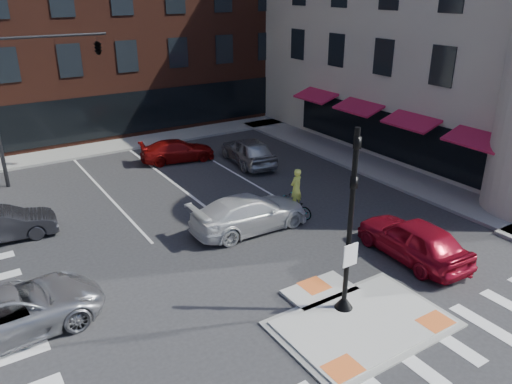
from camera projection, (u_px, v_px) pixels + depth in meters
ground at (352, 317)px, 15.85m from camera, size 120.00×120.00×0.00m
refuge_island at (357, 319)px, 15.63m from camera, size 5.40×4.65×0.13m
sidewalk_e at (372, 165)px, 28.98m from camera, size 3.00×24.00×0.15m
sidewalk_n at (165, 137)px, 34.43m from camera, size 26.00×3.00×0.15m
building_n at (108, 12)px, 39.23m from camera, size 24.40×18.40×15.50m
building_e at (486, 14)px, 32.45m from camera, size 21.90×23.90×17.70m
building_far_right at (102, 19)px, 60.03m from camera, size 12.00×12.00×12.00m
signal_pole at (348, 246)px, 15.26m from camera, size 0.60×0.60×5.98m
mast_arm_signal at (70, 59)px, 25.74m from camera, size 6.10×2.24×8.00m
silver_suv at (12, 312)px, 14.86m from camera, size 5.56×2.87×1.50m
red_sedan at (413, 239)px, 18.98m from camera, size 2.16×4.84×1.62m
white_pickup at (250, 213)px, 21.28m from camera, size 5.27×2.17×1.53m
bg_car_dark at (2, 225)px, 20.40m from camera, size 4.28×1.88×1.37m
bg_car_silver at (248, 151)px, 29.13m from camera, size 2.50×4.92×1.61m
bg_car_red at (178, 151)px, 29.71m from camera, size 4.64×2.58×1.27m
cyclist at (296, 200)px, 22.50m from camera, size 1.02×1.91×2.27m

